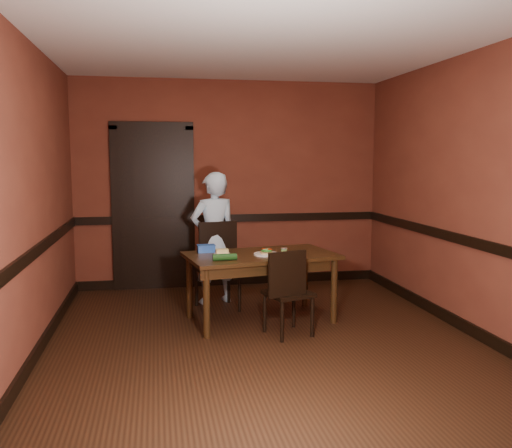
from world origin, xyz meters
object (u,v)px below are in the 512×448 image
object	(u,v)px
sandwich_plate	(267,253)
sauce_jar	(284,252)
person	(214,238)
chair_far	(217,267)
cheese_saucer	(222,252)
dining_table	(261,287)
food_tub	(206,248)
chair_near	(288,292)

from	to	relation	value
sandwich_plate	sauce_jar	bearing A→B (deg)	-23.33
person	chair_far	bearing A→B (deg)	74.74
person	sandwich_plate	xyz separation A→B (m)	(0.45, -0.87, -0.04)
chair_far	sandwich_plate	world-z (taller)	chair_far
chair_far	cheese_saucer	world-z (taller)	chair_far
dining_table	sandwich_plate	world-z (taller)	sandwich_plate
sandwich_plate	cheese_saucer	distance (m)	0.46
chair_far	food_tub	world-z (taller)	chair_far
dining_table	chair_near	distance (m)	0.53
sandwich_plate	food_tub	bearing A→B (deg)	155.13
chair_far	chair_near	world-z (taller)	chair_far
person	sauce_jar	bearing A→B (deg)	106.29
dining_table	cheese_saucer	size ratio (longest dim) A/B	9.15
sandwich_plate	food_tub	distance (m)	0.66
person	sandwich_plate	bearing A→B (deg)	100.42
person	cheese_saucer	world-z (taller)	person
chair_near	sandwich_plate	distance (m)	0.53
chair_far	food_tub	bearing A→B (deg)	-124.80
sandwich_plate	person	bearing A→B (deg)	117.21
chair_near	sauce_jar	bearing A→B (deg)	-113.67
dining_table	sauce_jar	xyz separation A→B (m)	(0.21, -0.15, 0.40)
sandwich_plate	cheese_saucer	world-z (taller)	sandwich_plate
chair_near	person	xyz separation A→B (m)	(-0.58, 1.29, 0.35)
person	food_tub	size ratio (longest dim) A/B	7.98
sauce_jar	food_tub	bearing A→B (deg)	155.47
dining_table	chair_far	xyz separation A→B (m)	(-0.40, 0.53, 0.13)
food_tub	dining_table	bearing A→B (deg)	-22.76
dining_table	sandwich_plate	bearing A→B (deg)	-68.22
dining_table	cheese_saucer	distance (m)	0.55
sandwich_plate	sauce_jar	size ratio (longest dim) A/B	3.27
chair_near	person	distance (m)	1.46
chair_far	person	xyz separation A→B (m)	(-0.01, 0.27, 0.28)
sauce_jar	chair_near	bearing A→B (deg)	-96.35
sandwich_plate	food_tub	xyz separation A→B (m)	(-0.59, 0.28, 0.02)
chair_far	sandwich_plate	size ratio (longest dim) A/B	3.68
chair_far	cheese_saucer	bearing A→B (deg)	-99.70
person	sauce_jar	size ratio (longest dim) A/B	19.10
chair_far	sandwich_plate	distance (m)	0.79
chair_far	dining_table	bearing A→B (deg)	-62.93
sauce_jar	food_tub	distance (m)	0.84
cheese_saucer	food_tub	world-z (taller)	food_tub
chair_near	cheese_saucer	world-z (taller)	chair_near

